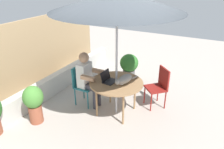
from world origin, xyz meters
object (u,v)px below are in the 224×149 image
(patio_table, at_px, (116,85))
(potted_plant_corner, at_px, (129,67))
(person_seated, at_px, (87,77))
(patio_umbrella, at_px, (117,1))
(laptop, at_px, (108,78))
(chair_occupied, at_px, (82,82))
(chair_empty, at_px, (159,84))
(potted_plant_near_fence, at_px, (34,102))
(cat, at_px, (124,80))

(patio_table, xyz_separation_m, potted_plant_corner, (1.40, 0.31, -0.19))
(person_seated, bearing_deg, potted_plant_corner, -15.60)
(patio_umbrella, bearing_deg, laptop, 103.28)
(patio_umbrella, distance_m, chair_occupied, 1.98)
(patio_umbrella, xyz_separation_m, chair_empty, (0.69, -0.71, -1.78))
(potted_plant_near_fence, bearing_deg, chair_empty, -49.34)
(person_seated, distance_m, cat, 0.87)
(cat, distance_m, potted_plant_corner, 1.48)
(patio_table, bearing_deg, chair_occupied, 90.00)
(laptop, distance_m, cat, 0.35)
(person_seated, bearing_deg, potted_plant_near_fence, 150.40)
(patio_table, height_order, person_seated, person_seated)
(patio_table, height_order, potted_plant_near_fence, potted_plant_near_fence)
(patio_table, height_order, patio_umbrella, patio_umbrella)
(person_seated, distance_m, potted_plant_corner, 1.47)
(patio_table, distance_m, cat, 0.21)
(cat, bearing_deg, patio_table, 100.50)
(patio_table, distance_m, chair_occupied, 0.87)
(patio_umbrella, distance_m, person_seated, 1.76)
(laptop, bearing_deg, patio_umbrella, -76.72)
(patio_umbrella, bearing_deg, cat, -79.50)
(person_seated, height_order, potted_plant_near_fence, person_seated)
(cat, xyz_separation_m, potted_plant_corner, (1.37, 0.47, -0.33))
(chair_occupied, distance_m, laptop, 0.73)
(laptop, height_order, potted_plant_near_fence, laptop)
(chair_occupied, height_order, potted_plant_near_fence, chair_occupied)
(chair_occupied, xyz_separation_m, potted_plant_corner, (1.40, -0.55, -0.05))
(person_seated, bearing_deg, patio_umbrella, -90.00)
(chair_empty, distance_m, potted_plant_near_fence, 2.64)
(chair_empty, xyz_separation_m, potted_plant_corner, (0.71, 1.03, -0.05))
(patio_table, bearing_deg, potted_plant_near_fence, 128.61)
(chair_occupied, height_order, potted_plant_corner, chair_occupied)
(chair_empty, bearing_deg, patio_table, 134.07)
(patio_table, xyz_separation_m, person_seated, (0.00, 0.70, 0.03))
(patio_umbrella, distance_m, chair_empty, 2.04)
(patio_table, bearing_deg, laptop, 103.28)
(potted_plant_near_fence, bearing_deg, chair_occupied, -22.50)
(patio_table, distance_m, chair_empty, 1.00)
(cat, bearing_deg, potted_plant_near_fence, 126.18)
(chair_empty, xyz_separation_m, laptop, (-0.73, 0.89, 0.26))
(patio_umbrella, bearing_deg, chair_empty, -45.93)
(laptop, bearing_deg, potted_plant_near_fence, 131.66)
(cat, height_order, potted_plant_corner, cat)
(person_seated, relative_size, potted_plant_near_fence, 1.55)
(potted_plant_near_fence, relative_size, potted_plant_corner, 0.97)
(chair_occupied, height_order, person_seated, person_seated)
(patio_umbrella, height_order, laptop, patio_umbrella)
(patio_table, relative_size, laptop, 3.49)
(chair_occupied, height_order, chair_empty, same)
(chair_occupied, distance_m, cat, 1.06)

